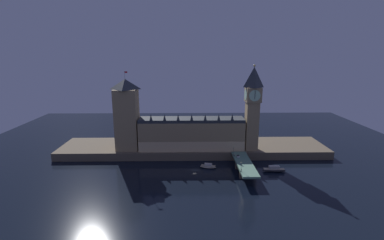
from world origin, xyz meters
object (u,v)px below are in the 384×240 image
(victoria_tower, at_px, (127,114))
(street_lamp_far, at_px, (234,149))
(street_lamp_near, at_px, (241,166))
(clock_tower, at_px, (253,106))
(pedestrian_near_rail, at_px, (241,170))
(boat_downstream, at_px, (274,170))
(boat_upstream, at_px, (208,166))
(pedestrian_far_rail, at_px, (234,155))
(car_northbound_lead, at_px, (238,156))

(victoria_tower, bearing_deg, street_lamp_far, -13.95)
(victoria_tower, bearing_deg, street_lamp_near, -31.25)
(clock_tower, distance_m, street_lamp_far, 37.86)
(victoria_tower, distance_m, pedestrian_near_rail, 99.67)
(victoria_tower, relative_size, pedestrian_near_rail, 34.36)
(street_lamp_far, height_order, boat_downstream, street_lamp_far)
(clock_tower, distance_m, boat_downstream, 51.18)
(pedestrian_near_rail, bearing_deg, boat_upstream, 129.97)
(victoria_tower, distance_m, street_lamp_near, 98.79)
(street_lamp_near, distance_m, boat_upstream, 32.40)
(pedestrian_near_rail, bearing_deg, victoria_tower, 149.12)
(pedestrian_far_rail, bearing_deg, street_lamp_near, -90.84)
(victoria_tower, relative_size, street_lamp_far, 8.47)
(clock_tower, xyz_separation_m, street_lamp_far, (-16.39, -16.58, -29.83))
(victoria_tower, height_order, boat_upstream, victoria_tower)
(clock_tower, relative_size, car_northbound_lead, 17.13)
(car_northbound_lead, height_order, pedestrian_near_rail, pedestrian_near_rail)
(street_lamp_near, bearing_deg, pedestrian_far_rail, 89.16)
(boat_upstream, bearing_deg, pedestrian_near_rail, -50.03)
(victoria_tower, xyz_separation_m, boat_downstream, (108.86, -33.66, -33.00))
(boat_upstream, bearing_deg, car_northbound_lead, 6.00)
(victoria_tower, xyz_separation_m, street_lamp_far, (82.13, -20.40, -22.55))
(clock_tower, height_order, pedestrian_near_rail, clock_tower)
(street_lamp_near, height_order, boat_upstream, street_lamp_near)
(pedestrian_far_rail, relative_size, street_lamp_near, 0.24)
(victoria_tower, height_order, pedestrian_far_rail, victoria_tower)
(pedestrian_far_rail, distance_m, street_lamp_near, 27.61)
(pedestrian_far_rail, distance_m, boat_upstream, 21.18)
(clock_tower, height_order, boat_upstream, clock_tower)
(clock_tower, bearing_deg, pedestrian_near_rail, -109.35)
(street_lamp_far, bearing_deg, victoria_tower, 166.05)
(car_northbound_lead, height_order, boat_downstream, car_northbound_lead)
(boat_downstream, bearing_deg, pedestrian_far_rail, 156.90)
(pedestrian_near_rail, distance_m, street_lamp_far, 29.19)
(car_northbound_lead, xyz_separation_m, boat_upstream, (-22.04, -2.32, -6.89))
(street_lamp_far, xyz_separation_m, boat_downstream, (26.72, -13.26, -10.45))
(boat_downstream, bearing_deg, victoria_tower, 162.82)
(car_northbound_lead, relative_size, street_lamp_far, 0.53)
(street_lamp_near, bearing_deg, boat_downstream, 31.20)
(boat_downstream, bearing_deg, street_lamp_near, -148.80)
(boat_upstream, bearing_deg, street_lamp_far, 16.06)
(clock_tower, relative_size, boat_upstream, 5.35)
(car_northbound_lead, bearing_deg, street_lamp_near, -96.10)
(boat_downstream, bearing_deg, street_lamp_far, 153.62)
(street_lamp_near, bearing_deg, street_lamp_far, 90.00)
(pedestrian_near_rail, xyz_separation_m, boat_downstream, (26.32, 15.71, -6.83))
(pedestrian_far_rail, bearing_deg, street_lamp_far, 101.15)
(victoria_tower, relative_size, street_lamp_near, 9.40)
(street_lamp_near, bearing_deg, pedestrian_near_rail, 50.14)
(clock_tower, relative_size, victoria_tower, 1.08)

